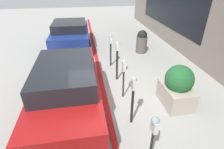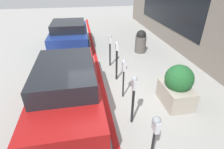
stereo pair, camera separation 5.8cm
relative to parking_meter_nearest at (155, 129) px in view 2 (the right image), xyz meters
The scene contains 11 objects.
ground_plane 2.75m from the parking_meter_nearest, 12.77° to the left, with size 40.00×40.00×0.00m, color #999993.
curb_strip 2.76m from the parking_meter_nearest, 14.52° to the left, with size 24.50×0.16×0.04m.
parking_meter_nearest is the anchor object (origin of this frame).
parking_meter_second 1.30m from the parking_meter_nearest, ahead, with size 0.18×0.15×1.47m.
parking_meter_middle 2.50m from the parking_meter_nearest, ahead, with size 0.16×0.14×1.37m.
parking_meter_fourth 3.67m from the parking_meter_nearest, ahead, with size 0.17×0.14×1.56m.
parking_meter_farthest 4.92m from the parking_meter_nearest, ahead, with size 0.18×0.15×1.42m.
planter_box 2.45m from the parking_meter_nearest, 39.53° to the right, with size 1.13×0.86×1.34m.
parked_car_middle 2.98m from the parking_meter_nearest, 37.00° to the left, with size 4.70×1.89×1.50m.
parked_car_rear 7.96m from the parking_meter_nearest, 13.81° to the left, with size 3.90×2.04×1.45m.
trash_bin 6.51m from the parking_meter_nearest, 16.16° to the right, with size 0.57×0.57×1.19m.
Camera 2 is at (-4.68, 0.67, 3.61)m, focal length 28.00 mm.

